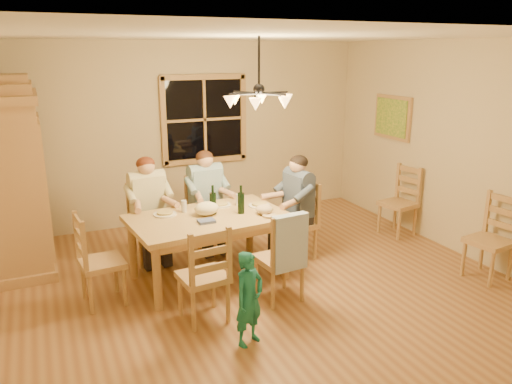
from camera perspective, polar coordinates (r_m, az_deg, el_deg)
name	(u,v)px	position (r m, az deg, el deg)	size (l,w,h in m)	color
floor	(259,281)	(5.82, 0.30, -10.17)	(5.50, 5.50, 0.00)	brown
ceiling	(259,36)	(5.23, 0.34, 17.45)	(5.50, 5.00, 0.02)	white
wall_back	(192,133)	(7.68, -7.38, 6.70)	(5.50, 0.02, 2.70)	#C7B88D
wall_right	(453,148)	(6.94, 21.60, 4.75)	(0.02, 5.00, 2.70)	#C7B88D
window	(204,119)	(7.68, -5.92, 8.25)	(1.30, 0.06, 1.30)	black
painting	(392,117)	(7.76, 15.31, 8.23)	(0.06, 0.78, 0.64)	#A27A46
chandelier	(259,98)	(5.25, 0.33, 10.65)	(0.77, 0.68, 0.71)	black
armoire	(17,182)	(6.55, -25.60, 1.06)	(0.66, 1.40, 2.30)	#A27A46
dining_table	(209,225)	(5.68, -5.45, -3.72)	(1.83, 1.23, 0.76)	#AE894D
chair_far_left	(150,238)	(6.39, -11.98, -5.15)	(0.48, 0.46, 0.99)	#A9804A
chair_far_right	(207,227)	(6.64, -5.63, -4.06)	(0.48, 0.46, 0.99)	#A9804A
chair_near_left	(204,291)	(4.97, -6.01, -11.17)	(0.48, 0.46, 0.99)	#A9804A
chair_near_right	(279,272)	(5.34, 2.65, -9.12)	(0.48, 0.46, 0.99)	#A9804A
chair_end_left	(103,276)	(5.48, -17.06, -9.16)	(0.46, 0.48, 0.99)	#A9804A
chair_end_right	(296,235)	(6.36, 4.61, -4.94)	(0.46, 0.48, 0.99)	#A9804A
adult_woman	(148,197)	(6.22, -12.26, -0.52)	(0.42, 0.46, 0.87)	beige
adult_plaid_man	(206,188)	(6.47, -5.76, 0.42)	(0.42, 0.46, 0.87)	teal
adult_slate_man	(297,194)	(6.19, 4.72, -0.28)	(0.46, 0.42, 0.87)	#414E68
towel	(290,243)	(5.03, 3.86, -5.80)	(0.38, 0.10, 0.58)	#99AFCF
wine_bottle_a	(213,199)	(5.69, -4.95, -0.85)	(0.08, 0.08, 0.33)	black
wine_bottle_b	(241,199)	(5.67, -1.73, -0.86)	(0.08, 0.08, 0.33)	black
plate_woman	(165,214)	(5.74, -10.36, -2.52)	(0.26, 0.26, 0.02)	white
plate_plaid	(220,205)	(6.00, -4.11, -1.49)	(0.26, 0.26, 0.02)	white
plate_slate	(259,205)	(5.97, 0.37, -1.55)	(0.26, 0.26, 0.02)	white
wine_glass_a	(184,206)	(5.79, -8.24, -1.63)	(0.06, 0.06, 0.14)	silver
wine_glass_b	(238,200)	(5.98, -2.02, -0.90)	(0.06, 0.06, 0.14)	silver
cap	(264,209)	(5.68, 0.96, -1.99)	(0.20, 0.20, 0.11)	tan
napkin	(206,221)	(5.44, -5.69, -3.33)	(0.18, 0.14, 0.03)	#4A5689
cloth_bundle	(207,208)	(5.66, -5.67, -1.88)	(0.28, 0.22, 0.15)	beige
child	(249,299)	(4.51, -0.79, -12.10)	(0.32, 0.21, 0.88)	#176B5F
chair_spare_front	(487,254)	(6.37, 24.93, -6.41)	(0.48, 0.49, 0.99)	#A9804A
chair_spare_back	(397,214)	(7.42, 15.84, -2.43)	(0.49, 0.51, 0.99)	#A9804A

